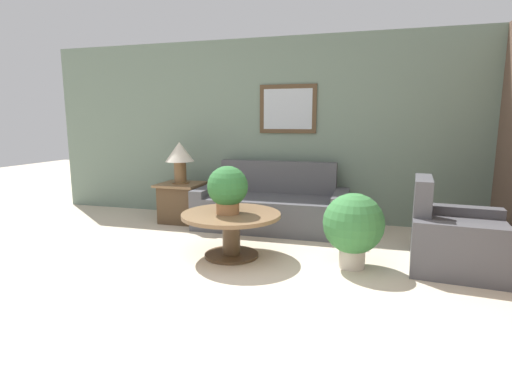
# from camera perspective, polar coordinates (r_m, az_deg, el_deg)

# --- Properties ---
(ground_plane) EXTENTS (20.00, 20.00, 0.00)m
(ground_plane) POSITION_cam_1_polar(r_m,az_deg,el_deg) (3.20, -8.79, -16.62)
(ground_plane) COLOR beige
(wall_back) EXTENTS (7.50, 0.09, 2.60)m
(wall_back) POSITION_cam_1_polar(r_m,az_deg,el_deg) (5.85, 3.97, 8.79)
(wall_back) COLOR slate
(wall_back) RESTS_ON ground_plane
(couch_main) EXTENTS (2.01, 0.90, 0.88)m
(couch_main) POSITION_cam_1_polar(r_m,az_deg,el_deg) (5.42, 2.33, -2.19)
(couch_main) COLOR #4C4C51
(couch_main) RESTS_ON ground_plane
(armchair) EXTENTS (0.98, 1.12, 0.88)m
(armchair) POSITION_cam_1_polar(r_m,az_deg,el_deg) (4.44, 26.61, -6.05)
(armchair) COLOR #4C4C51
(armchair) RESTS_ON ground_plane
(coffee_table) EXTENTS (1.05, 1.05, 0.48)m
(coffee_table) POSITION_cam_1_polar(r_m,az_deg,el_deg) (4.25, -3.56, -4.74)
(coffee_table) COLOR #4C3823
(coffee_table) RESTS_ON ground_plane
(side_table) EXTENTS (0.60, 0.60, 0.56)m
(side_table) POSITION_cam_1_polar(r_m,az_deg,el_deg) (5.85, -10.64, -1.41)
(side_table) COLOR #4C3823
(side_table) RESTS_ON ground_plane
(table_lamp) EXTENTS (0.41, 0.41, 0.59)m
(table_lamp) POSITION_cam_1_polar(r_m,az_deg,el_deg) (5.76, -10.85, 5.14)
(table_lamp) COLOR brown
(table_lamp) RESTS_ON side_table
(potted_plant_on_table) EXTENTS (0.43, 0.43, 0.50)m
(potted_plant_on_table) POSITION_cam_1_polar(r_m,az_deg,el_deg) (4.16, -4.08, 0.54)
(potted_plant_on_table) COLOR #9E6B42
(potted_plant_on_table) RESTS_ON coffee_table
(potted_plant_floor) EXTENTS (0.60, 0.60, 0.75)m
(potted_plant_floor) POSITION_cam_1_polar(r_m,az_deg,el_deg) (4.02, 13.73, -4.68)
(potted_plant_floor) COLOR beige
(potted_plant_floor) RESTS_ON ground_plane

